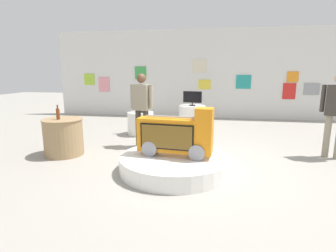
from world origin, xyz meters
TOP-DOWN VIEW (x-y plane):
  - ground_plane at (0.00, 0.00)m, footprint 30.00×30.00m
  - back_wall_display at (-0.00, 5.11)m, footprint 11.06×0.13m
  - main_display_pedestal at (-0.23, -0.46)m, footprint 1.84×1.84m
  - novelty_firetruck_tv at (-0.21, -0.47)m, footprint 1.26×0.45m
  - display_pedestal_left_rear at (-0.29, 3.68)m, footprint 0.84×0.84m
  - tv_on_left_rear at (-0.29, 3.67)m, footprint 0.59×0.20m
  - display_pedestal_center_rear at (-1.52, 2.05)m, footprint 0.69×0.69m
  - tv_on_center_rear at (-1.52, 2.05)m, footprint 0.59×0.20m
  - side_table_round at (-2.56, 0.06)m, footprint 0.79×0.79m
  - bottle_on_side_table at (-2.60, -0.01)m, footprint 0.07×0.07m
  - shopper_browsing_near_truck at (2.66, 0.75)m, footprint 0.52×0.33m
  - shopper_browsing_rear at (-1.16, 0.90)m, footprint 0.54×0.31m

SIDE VIEW (x-z plane):
  - ground_plane at x=0.00m, z-range 0.00..0.00m
  - main_display_pedestal at x=-0.23m, z-range 0.00..0.26m
  - display_pedestal_left_rear at x=-0.29m, z-range 0.00..0.60m
  - display_pedestal_center_rear at x=-1.52m, z-range 0.00..0.60m
  - side_table_round at x=-2.56m, z-range 0.01..0.74m
  - novelty_firetruck_tv at x=-0.21m, z-range 0.19..1.01m
  - tv_on_center_rear at x=-1.52m, z-range 0.62..1.07m
  - bottle_on_side_table at x=-2.60m, z-range 0.70..0.99m
  - tv_on_left_rear at x=-0.29m, z-range 0.63..1.07m
  - shopper_browsing_rear at x=-1.16m, z-range 0.14..1.74m
  - shopper_browsing_near_truck at x=2.66m, z-range 0.14..1.77m
  - back_wall_display at x=0.00m, z-range 0.00..3.12m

